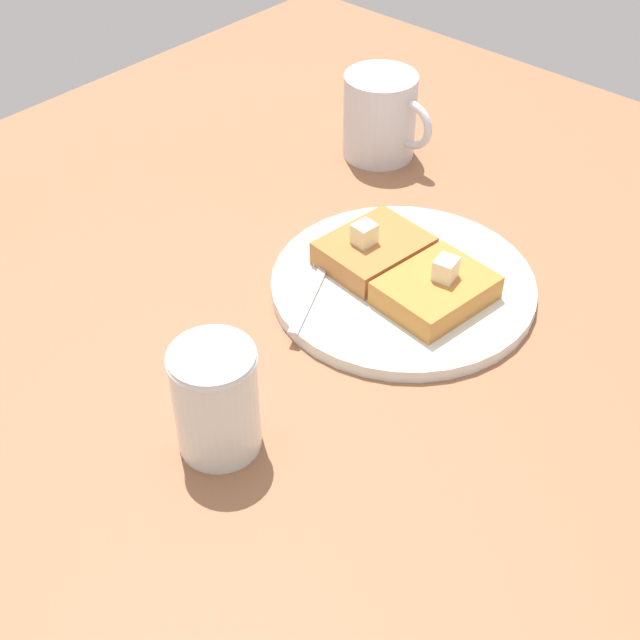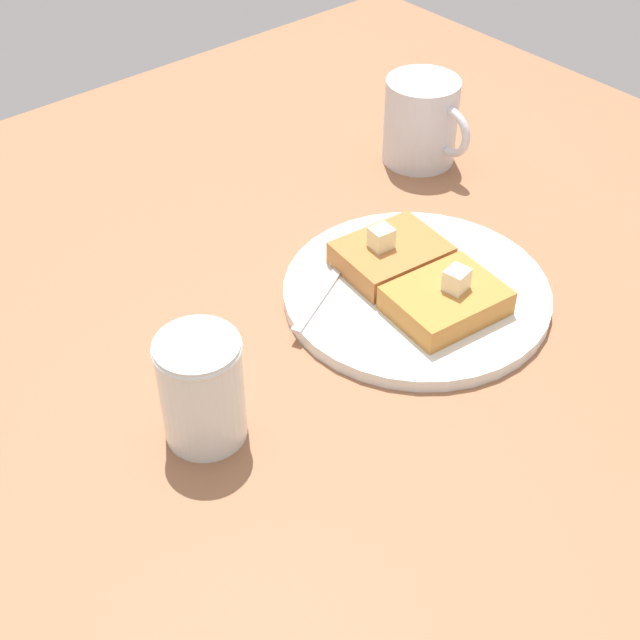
{
  "view_description": "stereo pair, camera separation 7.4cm",
  "coord_description": "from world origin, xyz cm",
  "views": [
    {
      "loc": [
        40.81,
        -49.61,
        55.78
      ],
      "look_at": [
        3.46,
        -8.03,
        7.2
      ],
      "focal_mm": 50.0,
      "sensor_mm": 36.0,
      "label": 1
    },
    {
      "loc": [
        45.98,
        -44.31,
        55.78
      ],
      "look_at": [
        3.46,
        -8.03,
        7.2
      ],
      "focal_mm": 50.0,
      "sensor_mm": 36.0,
      "label": 2
    }
  ],
  "objects": [
    {
      "name": "butter_pat_secondary",
      "position": [
        7.26,
        4.47,
        7.36
      ],
      "size": [
        2.15,
        2.31,
        2.03
      ],
      "primitive_type": "cube",
      "rotation": [
        0.0,
        0.0,
        1.74
      ],
      "color": "#F5EFC6",
      "rests_on": "toast_slice_middle"
    },
    {
      "name": "fork",
      "position": [
        -3.37,
        -0.23,
        4.12
      ],
      "size": [
        8.23,
        15.04,
        0.36
      ],
      "color": "silver",
      "rests_on": "plate"
    },
    {
      "name": "coffee_mug",
      "position": [
        -14.54,
        22.24,
        7.55
      ],
      "size": [
        11.29,
        8.2,
        9.64
      ],
      "color": "silver",
      "rests_on": "table_surface"
    },
    {
      "name": "table_surface",
      "position": [
        0.0,
        0.0,
        1.35
      ],
      "size": [
        108.56,
        108.56,
        2.7
      ],
      "primitive_type": "cube",
      "color": "#905E3F",
      "rests_on": "ground"
    },
    {
      "name": "butter_pat_primary",
      "position": [
        -1.55,
        3.75,
        7.36
      ],
      "size": [
        2.03,
        2.21,
        2.03
      ],
      "primitive_type": "cube",
      "rotation": [
        0.0,
        0.0,
        1.47
      ],
      "color": "beige",
      "rests_on": "toast_slice_left"
    },
    {
      "name": "syrup_jar",
      "position": [
        3.97,
        -20.28,
        7.09
      ],
      "size": [
        6.75,
        6.75,
        9.48
      ],
      "color": "#471A0C",
      "rests_on": "table_surface"
    },
    {
      "name": "toast_slice_left",
      "position": [
        -1.04,
        4.68,
        5.14
      ],
      "size": [
        8.66,
        10.52,
        2.41
      ],
      "primitive_type": "cube",
      "rotation": [
        0.0,
        0.0,
        -0.11
      ],
      "color": "#B06C35",
      "rests_on": "plate"
    },
    {
      "name": "plate",
      "position": [
        2.94,
        4.23,
        3.41
      ],
      "size": [
        24.84,
        24.84,
        1.24
      ],
      "color": "silver",
      "rests_on": "table_surface"
    },
    {
      "name": "toast_slice_middle",
      "position": [
        6.92,
        3.77,
        5.14
      ],
      "size": [
        8.66,
        10.52,
        2.41
      ],
      "primitive_type": "cube",
      "rotation": [
        0.0,
        0.0,
        -0.11
      ],
      "color": "#BB7833",
      "rests_on": "plate"
    }
  ]
}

